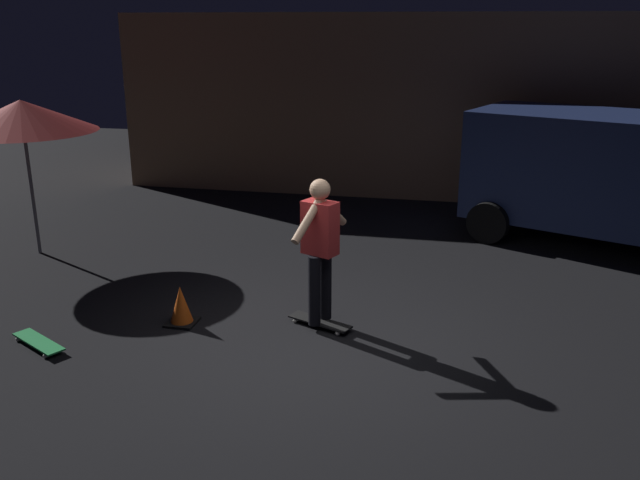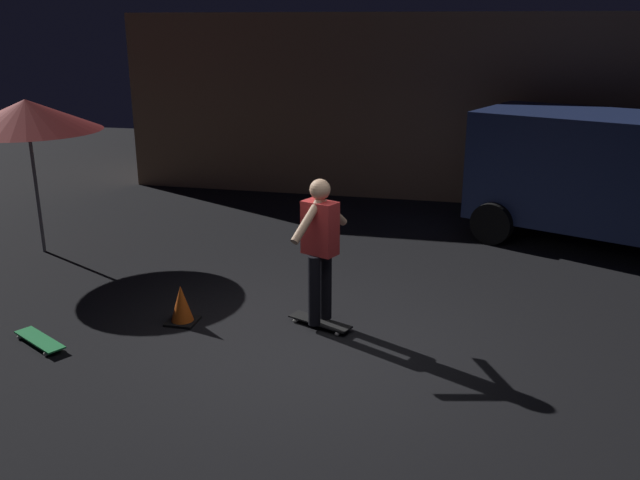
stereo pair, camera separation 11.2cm
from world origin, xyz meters
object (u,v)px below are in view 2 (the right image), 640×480
(skateboard_ridden, at_px, (320,322))
(skateboard_spare, at_px, (40,340))
(skater, at_px, (320,241))
(traffic_cone, at_px, (182,306))
(parked_van, at_px, (632,174))
(patio_umbrella, at_px, (27,115))

(skateboard_ridden, height_order, skateboard_spare, same)
(skater, xyz_separation_m, traffic_cone, (-1.59, -0.25, -0.83))
(parked_van, bearing_deg, skater, -135.63)
(parked_van, relative_size, skater, 2.98)
(traffic_cone, bearing_deg, skateboard_ridden, 9.04)
(skateboard_ridden, xyz_separation_m, skater, (0.00, 0.00, 0.98))
(parked_van, xyz_separation_m, skateboard_ridden, (-3.96, -3.87, -1.11))
(parked_van, xyz_separation_m, skater, (-3.96, -3.87, -0.12))
(skateboard_ridden, bearing_deg, traffic_cone, -170.96)
(skateboard_ridden, bearing_deg, skater, 0.00)
(skateboard_spare, height_order, skater, skater)
(skater, height_order, traffic_cone, skater)
(patio_umbrella, xyz_separation_m, skateboard_spare, (1.85, -2.80, -2.02))
(skateboard_spare, bearing_deg, traffic_cone, 34.56)
(patio_umbrella, relative_size, skateboard_ridden, 2.89)
(parked_van, relative_size, skateboard_spare, 6.38)
(parked_van, bearing_deg, traffic_cone, -143.37)
(patio_umbrella, xyz_separation_m, traffic_cone, (3.13, -1.92, -1.86))
(skater, bearing_deg, traffic_cone, -170.96)
(traffic_cone, bearing_deg, skater, 9.04)
(patio_umbrella, bearing_deg, skateboard_spare, -56.60)
(patio_umbrella, xyz_separation_m, skater, (4.72, -1.67, -1.04))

